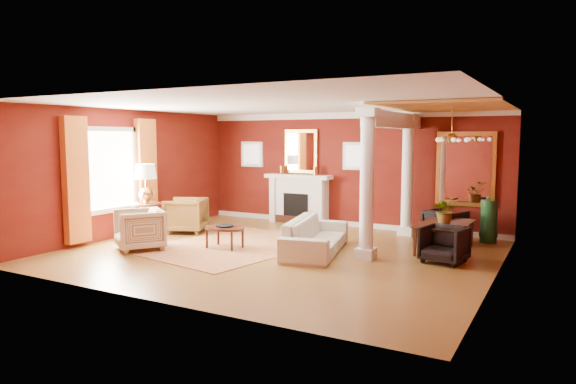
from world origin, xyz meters
The scene contains 27 objects.
ground centered at (0.00, 0.00, 0.00)m, with size 8.00×8.00×0.00m, color brown.
room_shell centered at (0.00, 0.00, 2.02)m, with size 8.04×7.04×2.92m.
fireplace centered at (-1.30, 3.32, 0.65)m, with size 1.85×0.42×1.29m.
overmantel_mirror centered at (-1.30, 3.45, 1.90)m, with size 0.95×0.07×1.15m.
flank_window_left centered at (-2.85, 3.46, 1.80)m, with size 0.70×0.07×0.70m.
flank_window_right centered at (0.25, 3.46, 1.80)m, with size 0.70×0.07×0.70m.
left_window centered at (-3.89, -0.60, 1.42)m, with size 0.21×2.55×2.60m.
column_front centered at (1.70, 0.30, 1.43)m, with size 0.36×0.36×2.80m.
column_back centered at (1.70, 3.00, 1.43)m, with size 0.36×0.36×2.80m.
header_beam centered at (1.70, 1.90, 2.62)m, with size 0.30×3.20×0.32m, color white.
amber_ceiling centered at (2.85, 1.75, 2.87)m, with size 2.30×3.40×0.04m, color gold.
dining_mirror centered at (2.90, 3.45, 1.55)m, with size 1.30×0.07×1.70m.
chandelier centered at (2.90, 1.80, 2.25)m, with size 0.60×0.62×0.75m.
crown_trim centered at (0.00, 3.46, 2.82)m, with size 8.00×0.08×0.16m, color white.
base_trim centered at (0.00, 3.46, 0.06)m, with size 8.00×0.08×0.12m, color white.
rug centered at (-1.11, 0.02, 0.01)m, with size 2.71×3.62×0.01m, color maroon.
sofa centered at (0.66, 0.30, 0.46)m, with size 2.33×0.68×0.91m, color beige.
armchair_leopard centered at (-3.03, 0.80, 0.46)m, with size 0.89×0.83×0.91m, color black.
armchair_stripe centered at (-2.59, -1.16, 0.46)m, with size 0.89×0.83×0.91m, color tan.
coffee_table centered at (-1.15, -0.24, 0.40)m, with size 0.88×0.88×0.45m.
coffee_book centered at (-1.19, -0.27, 0.56)m, with size 0.16×0.02×0.21m, color black.
side_table centered at (-3.44, -0.08, 1.15)m, with size 0.67×0.67×1.67m.
dining_table centered at (2.88, 1.66, 0.45)m, with size 1.63×0.57×0.91m, color black.
dining_chair_near centered at (3.05, 0.69, 0.37)m, with size 0.72×0.68×0.74m, color black.
dining_chair_far centered at (2.65, 2.71, 0.38)m, with size 0.75×0.70×0.77m, color black.
green_urn centered at (3.50, 3.00, 0.37)m, with size 0.39×0.39×0.94m.
potted_plant centered at (2.87, 1.60, 1.12)m, with size 0.49×0.55×0.43m, color #26591E.
Camera 1 is at (4.96, -8.67, 2.26)m, focal length 32.00 mm.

